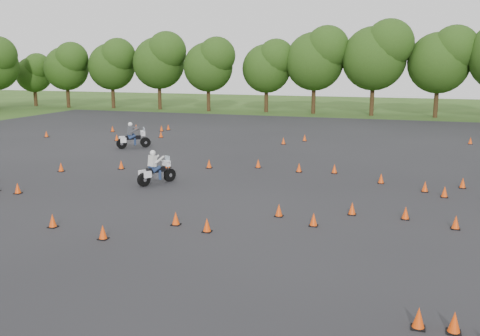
% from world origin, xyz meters
% --- Properties ---
extents(ground, '(140.00, 140.00, 0.00)m').
position_xyz_m(ground, '(0.00, 0.00, 0.00)').
color(ground, '#2D5119').
rests_on(ground, ground).
extents(asphalt_pad, '(62.00, 62.00, 0.00)m').
position_xyz_m(asphalt_pad, '(0.00, 6.00, 0.01)').
color(asphalt_pad, black).
rests_on(asphalt_pad, ground).
extents(treeline, '(86.98, 32.45, 10.69)m').
position_xyz_m(treeline, '(2.42, 34.52, 4.61)').
color(treeline, '#234012').
rests_on(treeline, ground).
extents(traffic_cones, '(36.26, 32.84, 0.45)m').
position_xyz_m(traffic_cones, '(-0.12, 5.42, 0.23)').
color(traffic_cones, '#EF450A').
rests_on(traffic_cones, asphalt_pad).
extents(rider_grey, '(2.15, 1.96, 1.73)m').
position_xyz_m(rider_grey, '(-10.53, 13.87, 0.87)').
color(rider_grey, '#3A3C41').
rests_on(rider_grey, ground).
extents(rider_white, '(1.52, 2.14, 1.61)m').
position_xyz_m(rider_white, '(-4.36, 4.92, 0.81)').
color(rider_white, beige).
rests_on(rider_white, ground).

